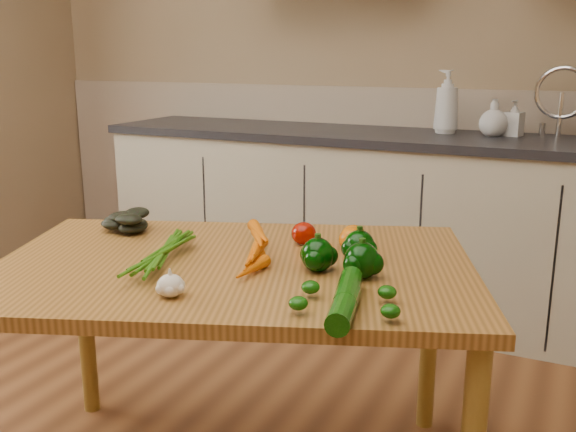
# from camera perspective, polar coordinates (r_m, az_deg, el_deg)

# --- Properties ---
(room) EXTENTS (4.04, 5.04, 2.64)m
(room) POSITION_cam_1_polar(r_m,az_deg,el_deg) (1.50, -23.31, 12.16)
(room) COLOR brown
(room) RESTS_ON ground
(counter_run) EXTENTS (2.84, 0.64, 1.14)m
(counter_run) POSITION_cam_1_polar(r_m,az_deg,el_deg) (3.25, 8.28, -0.39)
(counter_run) COLOR #B9B39A
(counter_run) RESTS_ON ground
(table) EXTENTS (1.54, 1.26, 0.71)m
(table) POSITION_cam_1_polar(r_m,az_deg,el_deg) (1.82, -4.80, -6.43)
(table) COLOR #A46A2F
(table) RESTS_ON ground
(soap_bottle_a) EXTENTS (0.16, 0.16, 0.30)m
(soap_bottle_a) POSITION_cam_1_polar(r_m,az_deg,el_deg) (3.18, 13.93, 9.83)
(soap_bottle_a) COLOR silver
(soap_bottle_a) RESTS_ON counter_run
(soap_bottle_b) EXTENTS (0.09, 0.09, 0.16)m
(soap_bottle_b) POSITION_cam_1_polar(r_m,az_deg,el_deg) (3.16, 19.47, 8.19)
(soap_bottle_b) COLOR silver
(soap_bottle_b) RESTS_ON counter_run
(soap_bottle_c) EXTENTS (0.14, 0.14, 0.17)m
(soap_bottle_c) POSITION_cam_1_polar(r_m,az_deg,el_deg) (3.14, 17.83, 8.32)
(soap_bottle_c) COLOR silver
(soap_bottle_c) RESTS_ON counter_run
(carrot_bunch) EXTENTS (0.30, 0.26, 0.07)m
(carrot_bunch) POSITION_cam_1_polar(r_m,az_deg,el_deg) (1.78, -5.59, -3.14)
(carrot_bunch) COLOR orange
(carrot_bunch) RESTS_ON table
(leafy_greens) EXTENTS (0.19, 0.17, 0.09)m
(leafy_greens) POSITION_cam_1_polar(r_m,az_deg,el_deg) (2.14, -13.56, -0.10)
(leafy_greens) COLOR black
(leafy_greens) RESTS_ON table
(garlic_bulb) EXTENTS (0.07, 0.07, 0.06)m
(garlic_bulb) POSITION_cam_1_polar(r_m,az_deg,el_deg) (1.56, -10.40, -6.11)
(garlic_bulb) COLOR white
(garlic_bulb) RESTS_ON table
(pepper_a) EXTENTS (0.09, 0.09, 0.09)m
(pepper_a) POSITION_cam_1_polar(r_m,az_deg,el_deg) (1.71, 2.65, -3.47)
(pepper_a) COLOR black
(pepper_a) RESTS_ON table
(pepper_b) EXTENTS (0.09, 0.09, 0.09)m
(pepper_b) POSITION_cam_1_polar(r_m,az_deg,el_deg) (1.80, 6.35, -2.66)
(pepper_b) COLOR black
(pepper_b) RESTS_ON table
(pepper_c) EXTENTS (0.09, 0.09, 0.09)m
(pepper_c) POSITION_cam_1_polar(r_m,az_deg,el_deg) (1.67, 6.59, -3.96)
(pepper_c) COLOR black
(pepper_c) RESTS_ON table
(tomato_a) EXTENTS (0.08, 0.08, 0.07)m
(tomato_a) POSITION_cam_1_polar(r_m,az_deg,el_deg) (1.94, 1.40, -1.56)
(tomato_a) COLOR #8E0F02
(tomato_a) RESTS_ON table
(tomato_b) EXTENTS (0.08, 0.08, 0.07)m
(tomato_b) POSITION_cam_1_polar(r_m,az_deg,el_deg) (1.92, 5.82, -1.83)
(tomato_b) COLOR #DB6205
(tomato_b) RESTS_ON table
(tomato_c) EXTENTS (0.08, 0.08, 0.08)m
(tomato_c) POSITION_cam_1_polar(r_m,az_deg,el_deg) (1.88, 5.79, -2.11)
(tomato_c) COLOR #DB6205
(tomato_c) RESTS_ON table
(zucchini_a) EXTENTS (0.10, 0.19, 0.06)m
(zucchini_a) POSITION_cam_1_polar(r_m,az_deg,el_deg) (1.52, 5.40, -6.53)
(zucchini_a) COLOR #0C4207
(zucchini_a) RESTS_ON table
(zucchini_b) EXTENTS (0.10, 0.21, 0.05)m
(zucchini_b) POSITION_cam_1_polar(r_m,az_deg,el_deg) (1.42, 4.97, -8.07)
(zucchini_b) COLOR #0C4207
(zucchini_b) RESTS_ON table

